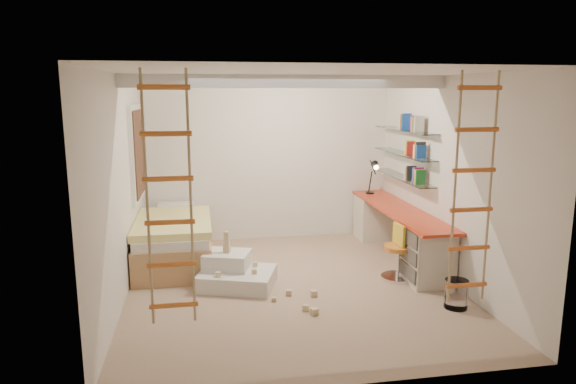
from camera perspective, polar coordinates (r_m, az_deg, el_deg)
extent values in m
plane|color=#987A62|center=(6.53, 0.46, -10.46)|extent=(4.50, 4.50, 0.00)
cube|color=white|center=(6.37, 0.00, 12.19)|extent=(4.00, 0.18, 0.16)
cube|color=white|center=(7.57, -16.51, 4.19)|extent=(0.06, 1.15, 1.35)
cube|color=#4C2D1E|center=(7.57, -16.21, 4.21)|extent=(0.02, 1.00, 1.20)
cylinder|color=white|center=(6.17, 18.18, -10.70)|extent=(0.26, 0.26, 0.33)
cube|color=red|center=(7.55, 12.27, -1.94)|extent=(0.55, 2.80, 0.04)
cube|color=beige|center=(8.63, 9.44, -2.77)|extent=(0.52, 0.55, 0.71)
cube|color=beige|center=(6.76, 15.33, -6.90)|extent=(0.52, 0.55, 0.71)
cube|color=#4C4742|center=(6.58, 13.30, -4.98)|extent=(0.02, 0.50, 0.18)
cube|color=#4C4742|center=(6.65, 13.22, -6.80)|extent=(0.02, 0.50, 0.18)
cube|color=#4C4742|center=(6.72, 13.14, -8.59)|extent=(0.02, 0.50, 0.18)
cube|color=white|center=(7.80, 12.59, 1.60)|extent=(0.25, 1.80, 0.01)
cube|color=white|center=(7.75, 12.70, 4.15)|extent=(0.25, 1.80, 0.01)
cube|color=white|center=(7.72, 12.81, 6.73)|extent=(0.25, 1.80, 0.01)
cube|color=#AD7F51|center=(7.53, -12.47, -5.96)|extent=(1.00, 2.00, 0.45)
cube|color=white|center=(7.46, -12.56, -3.86)|extent=(0.95, 1.95, 0.12)
cube|color=yellow|center=(7.28, -12.65, -3.32)|extent=(1.02, 1.60, 0.10)
cube|color=white|center=(8.21, -12.36, -1.63)|extent=(0.55, 0.35, 0.12)
cylinder|color=black|center=(8.58, 9.10, -0.08)|extent=(0.14, 0.14, 0.02)
cylinder|color=black|center=(8.54, 9.14, 1.17)|extent=(0.02, 0.15, 0.36)
cylinder|color=black|center=(8.41, 9.41, 2.73)|extent=(0.02, 0.27, 0.20)
cone|color=black|center=(8.29, 9.69, 2.96)|extent=(0.12, 0.14, 0.15)
cylinder|color=#FFEABF|center=(8.26, 9.78, 2.71)|extent=(0.08, 0.04, 0.08)
cylinder|color=orange|center=(6.78, 12.21, -6.07)|extent=(0.41, 0.41, 0.05)
cube|color=gold|center=(6.75, 12.24, -4.64)|extent=(0.06, 0.29, 0.27)
cylinder|color=silver|center=(6.84, 12.15, -7.59)|extent=(0.05, 0.05, 0.38)
cylinder|color=silver|center=(6.91, 12.08, -9.27)|extent=(0.47, 0.47, 0.05)
cube|color=silver|center=(6.54, -5.67, -9.52)|extent=(1.08, 0.95, 0.20)
cube|color=silver|center=(6.60, -6.78, -7.50)|extent=(0.67, 0.60, 0.20)
cube|color=#CCB284|center=(6.56, -6.81, -6.34)|extent=(0.10, 0.10, 0.08)
cube|color=#CCB284|center=(6.54, -6.82, -5.71)|extent=(0.09, 0.09, 0.07)
cube|color=#CCB284|center=(6.51, -6.84, -4.91)|extent=(0.08, 0.08, 0.12)
cube|color=#CCB284|center=(6.38, -3.78, -8.79)|extent=(0.06, 0.06, 0.06)
cube|color=#CCB284|center=(6.63, -3.69, -8.01)|extent=(0.06, 0.06, 0.06)
cube|color=#CCB284|center=(6.32, -7.77, -9.06)|extent=(0.06, 0.06, 0.06)
cube|color=#CCB284|center=(5.76, 2.94, -13.14)|extent=(0.07, 0.07, 0.07)
cube|color=#CCB284|center=(6.26, 0.08, -11.09)|extent=(0.07, 0.07, 0.07)
cube|color=#CCB284|center=(6.08, -1.58, -11.77)|extent=(0.07, 0.07, 0.07)
cube|color=#CCB284|center=(6.23, 2.86, -11.20)|extent=(0.07, 0.07, 0.07)
cube|color=#CCB284|center=(5.86, 1.96, -12.70)|extent=(0.07, 0.07, 0.07)
cube|color=#1E722D|center=(7.78, 12.63, 2.44)|extent=(0.14, 0.52, 0.22)
cube|color=yellow|center=(7.74, 12.74, 5.00)|extent=(0.14, 0.52, 0.22)
cube|color=#8C1E7F|center=(7.71, 12.85, 7.59)|extent=(0.14, 0.64, 0.22)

